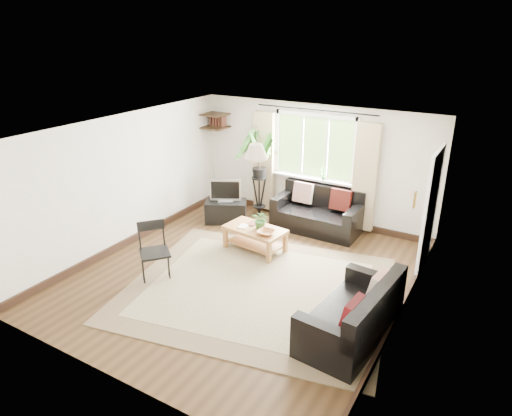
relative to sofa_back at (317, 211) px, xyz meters
The scene contains 24 objects.
floor 2.32m from the sofa_back, 97.88° to the right, with size 5.50×5.50×0.00m, color #321F10.
ceiling 3.04m from the sofa_back, 97.88° to the right, with size 5.50×5.50×0.00m, color white.
wall_back 0.99m from the sofa_back, 122.78° to the left, with size 5.00×0.02×2.40m, color white.
wall_front 5.09m from the sofa_back, 93.58° to the right, with size 5.00×0.02×2.40m, color white.
wall_left 3.70m from the sofa_back, 141.18° to the right, with size 0.02×5.50×2.40m, color white.
wall_right 3.25m from the sofa_back, 45.99° to the right, with size 0.02×5.50×2.40m, color white.
rug 2.54m from the sofa_back, 87.89° to the right, with size 3.90×3.35×0.02m, color beige.
window 1.27m from the sofa_back, 125.05° to the left, with size 2.50×0.16×2.16m, color white, non-canonical shape.
door 2.31m from the sofa_back, 14.64° to the right, with size 0.06×0.96×2.06m, color silver.
corner_shelf 2.97m from the sofa_back, behind, with size 0.50×0.50×0.34m, color black, non-canonical shape.
pendant_lamp 2.51m from the sofa_back, 99.54° to the right, with size 0.36×0.36×0.54m, color beige, non-canonical shape.
wall_sconce 3.18m from the sofa_back, 42.85° to the right, with size 0.12×0.12×0.28m, color beige, non-canonical shape.
sofa_back is the anchor object (origin of this frame).
sofa_right 3.37m from the sofa_back, 59.39° to the right, with size 0.82×1.65×0.78m, color black, non-canonical shape.
coffee_table 1.53m from the sofa_back, 113.44° to the right, with size 1.09×0.59×0.44m, color brown, non-canonical shape.
table_plant 1.47m from the sofa_back, 110.24° to the right, with size 0.31×0.27×0.34m, color #336428.
bowl 1.57m from the sofa_back, 101.24° to the right, with size 0.29×0.29×0.07m, color #985D34.
book_a 1.71m from the sofa_back, 121.42° to the right, with size 0.15×0.21×0.02m, color silver.
book_b 1.49m from the sofa_back, 122.76° to the right, with size 0.16×0.21×0.02m, color #582F23.
tv_stand 1.89m from the sofa_back, 162.55° to the right, with size 0.83×0.47×0.45m, color black.
tv 1.91m from the sofa_back, 162.55° to the right, with size 0.64×0.21×0.49m, color #A5A5AA, non-canonical shape.
palm_stand 1.46m from the sofa_back, behind, with size 0.73×0.73×1.87m, color black, non-canonical shape.
folding_chair 3.41m from the sofa_back, 114.87° to the right, with size 0.49×0.49×0.95m, color black, non-canonical shape.
sill_plant 0.76m from the sofa_back, 99.79° to the left, with size 0.14×0.10×0.27m, color #2D6023.
Camera 1 is at (3.47, -5.53, 3.82)m, focal length 32.00 mm.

